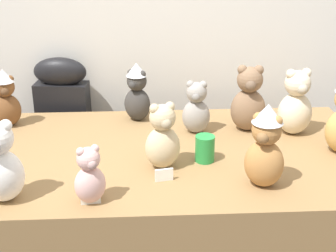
# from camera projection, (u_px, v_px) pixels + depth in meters

# --- Properties ---
(display_table) EXTENTS (1.75, 0.98, 0.77)m
(display_table) POSITION_uv_depth(u_px,v_px,m) (168.00, 227.00, 2.29)
(display_table) COLOR olive
(display_table) RESTS_ON ground_plane
(instrument_case) EXTENTS (0.29, 0.15, 1.02)m
(instrument_case) POSITION_uv_depth(u_px,v_px,m) (66.00, 146.00, 2.78)
(instrument_case) COLOR black
(instrument_case) RESTS_ON ground_plane
(teddy_bear_ash) EXTENTS (0.14, 0.13, 0.25)m
(teddy_bear_ash) POSITION_uv_depth(u_px,v_px,m) (196.00, 109.00, 2.29)
(teddy_bear_ash) COLOR gray
(teddy_bear_ash) RESTS_ON display_table
(teddy_bear_cream) EXTENTS (0.18, 0.16, 0.31)m
(teddy_bear_cream) POSITION_uv_depth(u_px,v_px,m) (296.00, 104.00, 2.26)
(teddy_bear_cream) COLOR beige
(teddy_bear_cream) RESTS_ON display_table
(teddy_bear_sand) EXTENTS (0.17, 0.15, 0.27)m
(teddy_bear_sand) POSITION_uv_depth(u_px,v_px,m) (163.00, 138.00, 1.96)
(teddy_bear_sand) COLOR #CCB78E
(teddy_bear_sand) RESTS_ON display_table
(teddy_bear_charcoal) EXTENTS (0.17, 0.16, 0.29)m
(teddy_bear_charcoal) POSITION_uv_depth(u_px,v_px,m) (137.00, 93.00, 2.42)
(teddy_bear_charcoal) COLOR #383533
(teddy_bear_charcoal) RESTS_ON display_table
(teddy_bear_chestnut) EXTENTS (0.15, 0.13, 0.28)m
(teddy_bear_chestnut) POSITION_uv_depth(u_px,v_px,m) (6.00, 99.00, 2.35)
(teddy_bear_chestnut) COLOR brown
(teddy_bear_chestnut) RESTS_ON display_table
(teddy_bear_mocha) EXTENTS (0.18, 0.16, 0.31)m
(teddy_bear_mocha) POSITION_uv_depth(u_px,v_px,m) (249.00, 100.00, 2.30)
(teddy_bear_mocha) COLOR #7F6047
(teddy_bear_mocha) RESTS_ON display_table
(teddy_bear_blush) EXTENTS (0.14, 0.13, 0.22)m
(teddy_bear_blush) POSITION_uv_depth(u_px,v_px,m) (90.00, 176.00, 1.73)
(teddy_bear_blush) COLOR beige
(teddy_bear_blush) RESTS_ON display_table
(teddy_bear_caramel) EXTENTS (0.19, 0.18, 0.32)m
(teddy_bear_caramel) POSITION_uv_depth(u_px,v_px,m) (265.00, 147.00, 1.81)
(teddy_bear_caramel) COLOR #B27A42
(teddy_bear_caramel) RESTS_ON display_table
(teddy_bear_snow) EXTENTS (0.17, 0.15, 0.31)m
(teddy_bear_snow) POSITION_uv_depth(u_px,v_px,m) (0.00, 164.00, 1.72)
(teddy_bear_snow) COLOR white
(teddy_bear_snow) RESTS_ON display_table
(party_cup_green) EXTENTS (0.08, 0.08, 0.11)m
(party_cup_green) POSITION_uv_depth(u_px,v_px,m) (205.00, 148.00, 2.04)
(party_cup_green) COLOR #238C3D
(party_cup_green) RESTS_ON display_table
(name_card_front_left) EXTENTS (0.07, 0.02, 0.05)m
(name_card_front_left) POSITION_uv_depth(u_px,v_px,m) (164.00, 175.00, 1.90)
(name_card_front_left) COLOR white
(name_card_front_left) RESTS_ON display_table
(name_card_front_middle) EXTENTS (0.07, 0.02, 0.05)m
(name_card_front_middle) POSITION_uv_depth(u_px,v_px,m) (91.00, 198.00, 1.75)
(name_card_front_middle) COLOR white
(name_card_front_middle) RESTS_ON display_table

